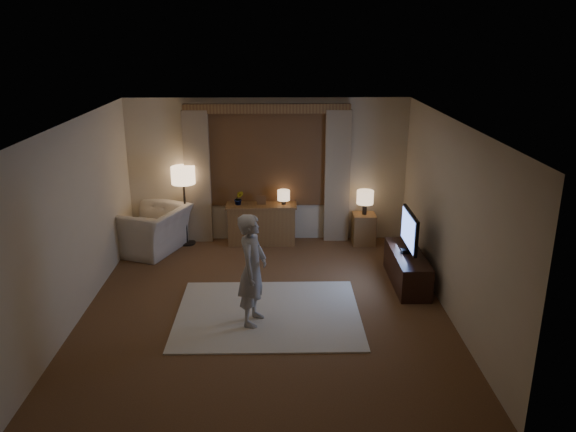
{
  "coord_description": "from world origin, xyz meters",
  "views": [
    {
      "loc": [
        0.19,
        -7.1,
        3.7
      ],
      "look_at": [
        0.33,
        0.6,
        1.15
      ],
      "focal_mm": 35.0,
      "sensor_mm": 36.0,
      "label": 1
    }
  ],
  "objects_px": {
    "armchair": "(152,230)",
    "tv_stand": "(407,268)",
    "person": "(252,270)",
    "sideboard": "(262,225)",
    "side_table": "(364,229)"
  },
  "relations": [
    {
      "from": "person",
      "to": "sideboard",
      "type": "bearing_deg",
      "value": 14.63
    },
    {
      "from": "armchair",
      "to": "person",
      "type": "bearing_deg",
      "value": 57.16
    },
    {
      "from": "armchair",
      "to": "side_table",
      "type": "distance_m",
      "value": 3.78
    },
    {
      "from": "side_table",
      "to": "person",
      "type": "xyz_separation_m",
      "value": [
        -1.89,
        -2.9,
        0.49
      ]
    },
    {
      "from": "sideboard",
      "to": "armchair",
      "type": "xyz_separation_m",
      "value": [
        -1.91,
        -0.33,
        0.04
      ]
    },
    {
      "from": "sideboard",
      "to": "tv_stand",
      "type": "distance_m",
      "value": 2.87
    },
    {
      "from": "side_table",
      "to": "tv_stand",
      "type": "relative_size",
      "value": 0.4
    },
    {
      "from": "tv_stand",
      "to": "armchair",
      "type": "bearing_deg",
      "value": 161.19
    },
    {
      "from": "armchair",
      "to": "side_table",
      "type": "xyz_separation_m",
      "value": [
        3.76,
        0.28,
        -0.11
      ]
    },
    {
      "from": "sideboard",
      "to": "tv_stand",
      "type": "relative_size",
      "value": 0.86
    },
    {
      "from": "side_table",
      "to": "tv_stand",
      "type": "xyz_separation_m",
      "value": [
        0.41,
        -1.71,
        -0.03
      ]
    },
    {
      "from": "armchair",
      "to": "tv_stand",
      "type": "xyz_separation_m",
      "value": [
        4.18,
        -1.42,
        -0.14
      ]
    },
    {
      "from": "side_table",
      "to": "sideboard",
      "type": "bearing_deg",
      "value": 178.45
    },
    {
      "from": "tv_stand",
      "to": "person",
      "type": "height_order",
      "value": "person"
    },
    {
      "from": "armchair",
      "to": "person",
      "type": "height_order",
      "value": "person"
    }
  ]
}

